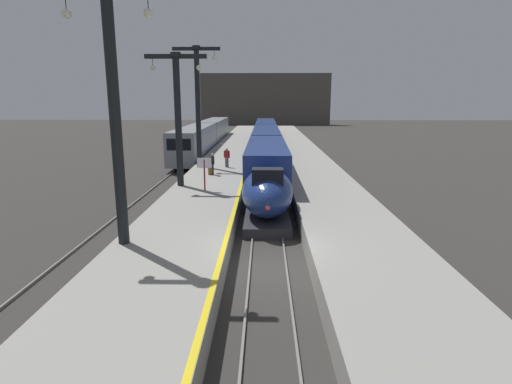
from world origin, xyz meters
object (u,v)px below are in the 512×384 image
object	(u,v)px
passenger_near_edge	(213,162)
rolling_suitcase	(211,171)
regional_train_adjacent	(206,135)
station_column_near	(114,97)
departure_info_board	(204,167)
station_column_mid	(178,107)
passenger_mid_platform	(227,156)
highspeed_train_main	(266,144)
station_column_far	(198,96)

from	to	relation	value
passenger_near_edge	rolling_suitcase	size ratio (longest dim) A/B	1.72
regional_train_adjacent	rolling_suitcase	xyz separation A→B (m)	(3.74, -24.30, -0.77)
regional_train_adjacent	station_column_near	size ratio (longest dim) A/B	3.76
passenger_near_edge	station_column_near	bearing A→B (deg)	-96.12
station_column_near	departure_info_board	distance (m)	11.13
station_column_mid	departure_info_board	distance (m)	4.48
passenger_mid_platform	departure_info_board	xyz separation A→B (m)	(-0.58, -9.47, 0.52)
highspeed_train_main	passenger_near_edge	world-z (taller)	highspeed_train_main
station_column_near	departure_info_board	size ratio (longest dim) A/B	4.59
station_column_far	departure_info_board	world-z (taller)	station_column_far
rolling_suitcase	departure_info_board	distance (m)	5.88
station_column_near	passenger_mid_platform	size ratio (longest dim) A/B	5.76
rolling_suitcase	station_column_mid	bearing A→B (deg)	-110.12
departure_info_board	highspeed_train_main	bearing A→B (deg)	78.91
regional_train_adjacent	passenger_near_edge	size ratio (longest dim) A/B	21.66
station_column_near	passenger_near_edge	xyz separation A→B (m)	(1.69, 15.78, -4.83)
station_column_near	rolling_suitcase	size ratio (longest dim) A/B	9.92
regional_train_adjacent	rolling_suitcase	world-z (taller)	regional_train_adjacent
station_column_far	passenger_mid_platform	size ratio (longest dim) A/B	6.00
regional_train_adjacent	station_column_far	bearing A→B (deg)	-83.75
regional_train_adjacent	station_column_near	bearing A→B (deg)	-86.86
station_column_near	rolling_suitcase	bearing A→B (deg)	84.44
station_column_mid	departure_info_board	xyz separation A→B (m)	(1.88, -1.54, -3.76)
station_column_near	passenger_mid_platform	xyz separation A→B (m)	(2.46, 19.55, -4.83)
station_column_mid	passenger_mid_platform	xyz separation A→B (m)	(2.46, 7.93, -4.28)
passenger_mid_platform	rolling_suitcase	distance (m)	3.90
station_column_far	departure_info_board	bearing A→B (deg)	-79.30
station_column_near	passenger_near_edge	world-z (taller)	station_column_near
station_column_far	station_column_near	bearing A→B (deg)	-90.00
station_column_mid	departure_info_board	bearing A→B (deg)	-39.30
station_column_mid	regional_train_adjacent	bearing A→B (deg)	94.41
regional_train_adjacent	departure_info_board	world-z (taller)	regional_train_adjacent
station_column_mid	departure_info_board	size ratio (longest dim) A/B	4.11
rolling_suitcase	departure_info_board	bearing A→B (deg)	-86.60
highspeed_train_main	station_column_far	world-z (taller)	station_column_far
station_column_far	passenger_mid_platform	bearing A→B (deg)	-11.24
rolling_suitcase	departure_info_board	size ratio (longest dim) A/B	0.46
station_column_near	departure_info_board	bearing A→B (deg)	79.44
station_column_far	passenger_mid_platform	world-z (taller)	station_column_far
station_column_mid	station_column_far	world-z (taller)	station_column_far
station_column_near	station_column_mid	size ratio (longest dim) A/B	1.12
highspeed_train_main	station_column_far	size ratio (longest dim) A/B	5.50
highspeed_train_main	station_column_near	size ratio (longest dim) A/B	5.74
passenger_near_edge	station_column_mid	bearing A→B (deg)	-112.17
highspeed_train_main	passenger_mid_platform	xyz separation A→B (m)	(-3.44, -11.04, 0.08)
regional_train_adjacent	station_column_mid	xyz separation A→B (m)	(2.20, -28.50, 4.19)
station_column_mid	passenger_near_edge	bearing A→B (deg)	67.83
departure_info_board	regional_train_adjacent	bearing A→B (deg)	97.74
station_column_far	passenger_mid_platform	distance (m)	5.63
highspeed_train_main	station_column_near	bearing A→B (deg)	-100.92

